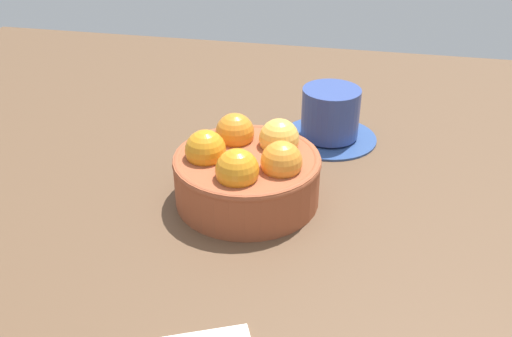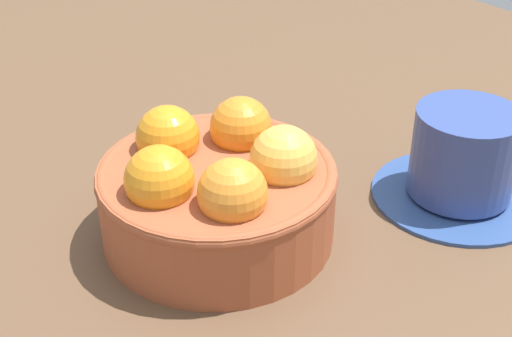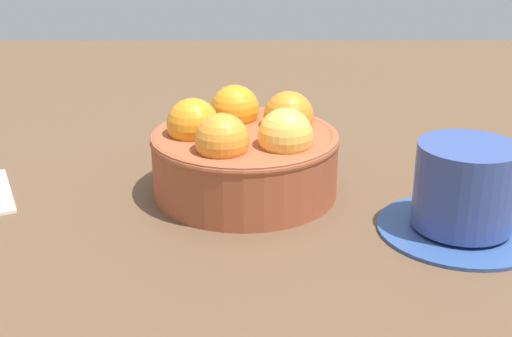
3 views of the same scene
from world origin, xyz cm
name	(u,v)px [view 2 (image 2 of 3)]	position (x,y,z in cm)	size (l,w,h in cm)	color
ground_plane	(219,257)	(0.00, 0.00, -2.02)	(136.29, 113.05, 4.05)	brown
terracotta_bowl	(217,190)	(0.00, 0.01, 3.84)	(16.51, 16.51, 8.72)	#9E4C2D
coffee_cup	(463,161)	(7.66, 17.18, 3.21)	(13.09, 13.09, 7.29)	#2D4983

